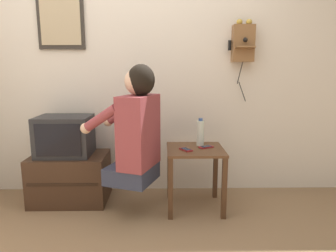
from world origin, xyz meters
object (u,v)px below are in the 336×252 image
object	(u,v)px
wall_phone_antique	(243,43)
framed_picture	(61,19)
person	(136,128)
television	(65,136)
cell_phone_spare	(206,147)
water_bottle	(200,133)
cell_phone_held	(186,150)

from	to	relation	value
wall_phone_antique	framed_picture	size ratio (longest dim) A/B	1.40
person	television	distance (m)	0.74
wall_phone_antique	cell_phone_spare	world-z (taller)	wall_phone_antique
television	wall_phone_antique	xyz separation A→B (m)	(1.65, 0.21, 0.84)
television	framed_picture	size ratio (longest dim) A/B	0.87
person	wall_phone_antique	distance (m)	1.31
television	water_bottle	world-z (taller)	television
framed_picture	wall_phone_antique	bearing A→B (deg)	-1.48
framed_picture	cell_phone_spare	size ratio (longest dim) A/B	3.96
water_bottle	cell_phone_spare	bearing A→B (deg)	-62.66
person	cell_phone_spare	bearing A→B (deg)	-55.85
wall_phone_antique	cell_phone_held	size ratio (longest dim) A/B	5.56
framed_picture	cell_phone_held	xyz separation A→B (m)	(1.15, -0.48, -1.13)
cell_phone_held	cell_phone_spare	world-z (taller)	same
person	water_bottle	xyz separation A→B (m)	(0.56, 0.23, -0.09)
wall_phone_antique	cell_phone_held	bearing A→B (deg)	-142.14
wall_phone_antique	water_bottle	bearing A→B (deg)	-147.25
television	cell_phone_spare	xyz separation A→B (m)	(1.28, -0.14, -0.07)
cell_phone_spare	water_bottle	size ratio (longest dim) A/B	0.56
cell_phone_held	water_bottle	bearing A→B (deg)	19.06
cell_phone_held	wall_phone_antique	bearing A→B (deg)	7.34
water_bottle	cell_phone_held	bearing A→B (deg)	-130.41
television	cell_phone_held	world-z (taller)	television
wall_phone_antique	cell_phone_held	distance (m)	1.16
person	framed_picture	distance (m)	1.30
person	television	xyz separation A→B (m)	(-0.68, 0.28, -0.12)
person	framed_picture	bearing A→B (deg)	74.24
person	water_bottle	distance (m)	0.61
framed_picture	cell_phone_spare	xyz separation A→B (m)	(1.33, -0.40, -1.13)
television	cell_phone_spare	size ratio (longest dim) A/B	3.45
framed_picture	cell_phone_spare	world-z (taller)	framed_picture
cell_phone_spare	water_bottle	world-z (taller)	water_bottle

